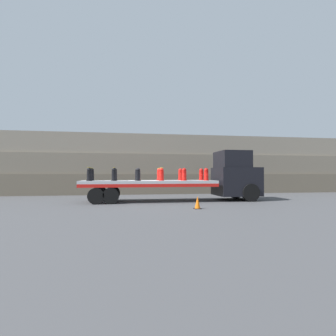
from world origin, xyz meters
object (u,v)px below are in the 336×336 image
Objects in this scene: fire_hydrant_red_far_4 at (181,174)px; fire_hydrant_black_far_1 at (115,174)px; fire_hydrant_black_far_2 at (137,174)px; truck_cab at (236,176)px; fire_hydrant_black_near_1 at (114,175)px; fire_hydrant_red_near_3 at (161,174)px; fire_hydrant_black_far_0 at (92,174)px; fire_hydrant_red_near_5 at (206,174)px; fire_hydrant_black_near_2 at (138,174)px; flatbed_trailer at (140,185)px; fire_hydrant_red_far_3 at (159,174)px; fire_hydrant_red_near_4 at (184,174)px; fire_hydrant_red_far_5 at (201,174)px; fire_hydrant_black_near_0 at (89,175)px; traffic_cone at (198,203)px.

fire_hydrant_black_far_1 is at bearing 180.00° from fire_hydrant_red_far_4.
truck_cab is at bearing -4.74° from fire_hydrant_black_far_2.
fire_hydrant_black_near_1 and fire_hydrant_red_near_3 have the same top height.
fire_hydrant_black_near_1 is at bearing -37.25° from fire_hydrant_black_far_0.
fire_hydrant_black_near_2 is at bearing 180.00° from fire_hydrant_red_near_5.
fire_hydrant_red_near_5 reaches higher than flatbed_trailer.
fire_hydrant_red_far_3 and fire_hydrant_red_near_4 have the same top height.
fire_hydrant_red_near_3 is 1.00× the size of fire_hydrant_red_near_4.
fire_hydrant_red_near_3 is at bearing 0.00° from fire_hydrant_black_near_1.
truck_cab is at bearing 3.89° from fire_hydrant_black_near_1.
fire_hydrant_black_near_1 is 1.00× the size of fire_hydrant_red_far_4.
fire_hydrant_black_near_1 is 5.93m from fire_hydrant_red_far_5.
flatbed_trailer is 10.64× the size of fire_hydrant_red_near_3.
fire_hydrant_black_far_0 and fire_hydrant_black_near_1 have the same top height.
fire_hydrant_black_far_0 is 1.00× the size of fire_hydrant_black_near_2.
fire_hydrant_black_near_0 is (-9.59, -0.55, 0.11)m from truck_cab.
fire_hydrant_black_near_2 is at bearing -142.75° from fire_hydrant_red_far_3.
fire_hydrant_black_far_1 is at bearing 142.75° from fire_hydrant_black_near_2.
fire_hydrant_black_near_0 is 3.12m from fire_hydrant_black_far_2.
truck_cab is at bearing -3.30° from fire_hydrant_black_far_0.
fire_hydrant_black_near_0 is 7.37m from fire_hydrant_red_far_5.
fire_hydrant_black_near_0 and fire_hydrant_red_near_5 have the same top height.
fire_hydrant_black_near_0 is at bearing 180.00° from fire_hydrant_red_near_3.
fire_hydrant_black_near_0 is 5.93m from fire_hydrant_red_far_4.
fire_hydrant_red_far_4 reaches higher than flatbed_trailer.
fire_hydrant_red_near_3 is at bearing 0.00° from fire_hydrant_black_near_0.
fire_hydrant_red_far_4 is at bearing 88.91° from traffic_cone.
fire_hydrant_black_far_0 is 1.00× the size of fire_hydrant_red_far_3.
flatbed_trailer is 1.81m from fire_hydrant_black_near_1.
truck_cab is at bearing 0.00° from flatbed_trailer.
fire_hydrant_red_far_3 and fire_hydrant_red_far_4 have the same top height.
fire_hydrant_red_far_4 is at bearing 20.82° from fire_hydrant_black_near_2.
fire_hydrant_black_far_1 is 5.83m from fire_hydrant_red_far_5.
fire_hydrant_black_near_0 is 5.83m from fire_hydrant_red_near_4.
fire_hydrant_black_far_1 is at bearing 37.25° from fire_hydrant_black_near_0.
fire_hydrant_black_near_0 and fire_hydrant_red_near_4 have the same top height.
fire_hydrant_black_near_1 is 1.00× the size of fire_hydrant_black_far_2.
fire_hydrant_black_near_0 is at bearing 180.00° from fire_hydrant_black_near_1.
fire_hydrant_red_far_5 reaches higher than flatbed_trailer.
fire_hydrant_red_near_4 reaches higher than flatbed_trailer.
flatbed_trailer is 4.88m from traffic_cone.
fire_hydrant_black_far_1 reaches higher than traffic_cone.
fire_hydrant_red_near_3 reaches higher than flatbed_trailer.
fire_hydrant_red_far_3 is (4.37, 0.00, 0.00)m from fire_hydrant_black_far_0.
fire_hydrant_black_near_2 is at bearing 0.00° from fire_hydrant_black_near_1.
fire_hydrant_black_far_1 is at bearing 90.00° from fire_hydrant_black_near_1.
fire_hydrant_black_far_1 and fire_hydrant_black_near_2 have the same top height.
fire_hydrant_red_far_5 is at bearing 37.25° from fire_hydrant_red_near_4.
fire_hydrant_black_far_2 is at bearing 90.00° from fire_hydrant_black_near_2.
fire_hydrant_black_far_2 is 1.46m from fire_hydrant_red_far_3.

